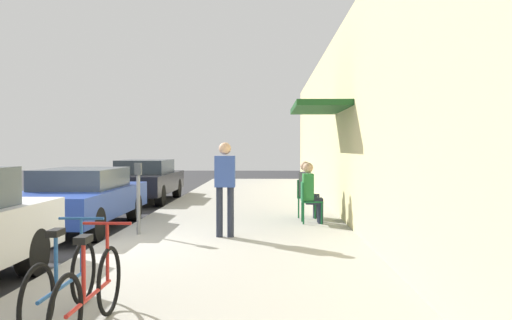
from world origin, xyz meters
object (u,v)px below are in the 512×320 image
(seated_patron_0, at_px, (311,190))
(cafe_chair_1, at_px, (305,195))
(parked_car_2, at_px, (145,180))
(parked_car_1, at_px, (80,197))
(pedestrian_standing, at_px, (225,181))
(cafe_chair_0, at_px, (308,199))
(seated_patron_1, at_px, (308,187))
(bicycle_1, at_px, (90,293))
(bicycle_0, at_px, (63,283))
(parking_meter, at_px, (138,193))

(seated_patron_0, height_order, cafe_chair_1, seated_patron_0)
(parked_car_2, bearing_deg, parked_car_1, -90.00)
(cafe_chair_1, relative_size, pedestrian_standing, 0.51)
(cafe_chair_0, xyz_separation_m, pedestrian_standing, (-1.62, -1.75, 0.50))
(parked_car_1, distance_m, seated_patron_1, 5.00)
(bicycle_1, relative_size, cafe_chair_0, 1.97)
(bicycle_0, height_order, bicycle_1, same)
(cafe_chair_0, bearing_deg, seated_patron_1, 86.02)
(parking_meter, distance_m, pedestrian_standing, 1.67)
(parked_car_2, bearing_deg, pedestrian_standing, -65.91)
(bicycle_1, relative_size, seated_patron_0, 1.33)
(cafe_chair_1, bearing_deg, parked_car_2, 137.06)
(bicycle_1, xyz_separation_m, pedestrian_standing, (0.75, 4.83, 0.64))
(seated_patron_0, bearing_deg, cafe_chair_1, 93.67)
(parking_meter, height_order, pedestrian_standing, pedestrian_standing)
(bicycle_0, distance_m, seated_patron_1, 7.66)
(parked_car_1, xyz_separation_m, parking_meter, (1.55, -1.23, 0.20))
(parked_car_1, distance_m, bicycle_0, 6.33)
(cafe_chair_0, height_order, pedestrian_standing, pedestrian_standing)
(parked_car_1, bearing_deg, cafe_chair_0, 3.17)
(parking_meter, height_order, cafe_chair_0, parking_meter)
(bicycle_0, height_order, seated_patron_0, seated_patron_0)
(parked_car_1, xyz_separation_m, bicycle_1, (2.44, -6.31, -0.20))
(parked_car_2, height_order, parking_meter, parking_meter)
(parked_car_1, bearing_deg, cafe_chair_1, 13.56)
(bicycle_0, distance_m, bicycle_1, 0.49)
(cafe_chair_1, distance_m, seated_patron_1, 0.20)
(bicycle_0, bearing_deg, bicycle_1, -41.85)
(parked_car_1, bearing_deg, seated_patron_1, 13.22)
(parked_car_2, height_order, bicycle_1, parked_car_2)
(seated_patron_0, height_order, seated_patron_1, same)
(parking_meter, xyz_separation_m, seated_patron_1, (3.31, 2.37, -0.07))
(cafe_chair_1, distance_m, pedestrian_standing, 3.14)
(parked_car_1, distance_m, bicycle_1, 6.77)
(parked_car_2, bearing_deg, cafe_chair_1, -42.94)
(parking_meter, bearing_deg, bicycle_0, -83.79)
(parking_meter, distance_m, cafe_chair_1, 4.04)
(parked_car_1, relative_size, cafe_chair_0, 5.06)
(parked_car_2, bearing_deg, seated_patron_1, -42.70)
(seated_patron_1, bearing_deg, parked_car_1, -166.78)
(parking_meter, height_order, cafe_chair_1, parking_meter)
(parking_meter, xyz_separation_m, bicycle_0, (0.52, -4.76, -0.41))
(parked_car_2, xyz_separation_m, bicycle_1, (2.44, -11.94, -0.22))
(bicycle_0, relative_size, seated_patron_0, 1.33)
(parked_car_2, distance_m, seated_patron_1, 6.62)
(parked_car_2, height_order, cafe_chair_0, parked_car_2)
(seated_patron_0, bearing_deg, parking_meter, -155.75)
(cafe_chair_0, distance_m, seated_patron_0, 0.20)
(bicycle_0, bearing_deg, seated_patron_0, 65.89)
(bicycle_0, xyz_separation_m, cafe_chair_0, (2.74, 6.25, 0.14))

